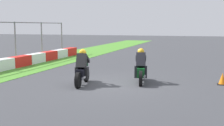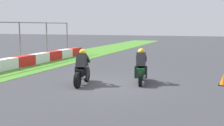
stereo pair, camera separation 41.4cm
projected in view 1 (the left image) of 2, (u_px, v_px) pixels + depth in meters
The scene contains 4 objects.
ground_plane at pixel (112, 84), 12.40m from camera, with size 120.00×120.00×0.00m, color #3C3D41.
rider_lane_a at pixel (141, 69), 12.65m from camera, with size 2.02×0.65×1.51m.
rider_lane_b at pixel (82, 70), 12.24m from camera, with size 2.04×0.60×1.51m.
traffic_cone at pixel (222, 79), 12.31m from camera, with size 0.40×0.40×0.50m.
Camera 1 is at (-11.59, -3.74, 2.49)m, focal length 46.66 mm.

